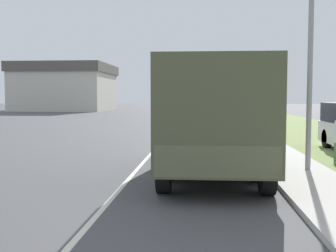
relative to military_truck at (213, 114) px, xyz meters
The scene contains 8 objects.
ground_plane 28.30m from the military_truck, 94.36° to the left, with size 180.00×180.00×0.00m, color #4C4C4F.
lane_centre_stripe 28.30m from the military_truck, 94.36° to the left, with size 0.12×120.00×0.00m.
sidewalk_right 28.31m from the military_truck, 85.22° to the left, with size 1.80×120.00×0.12m.
grass_strip_right 29.01m from the military_truck, 76.52° to the left, with size 7.00×120.00×0.02m.
military_truck is the anchor object (origin of this frame).
car_nearest_ahead 9.51m from the military_truck, 91.12° to the left, with size 1.71×3.98×1.37m.
car_second_ahead 21.57m from the military_truck, 90.10° to the left, with size 1.71×3.93×1.51m.
building_distant 57.59m from the military_truck, 111.72° to the left, with size 13.79×14.53×7.14m.
Camera 1 is at (1.83, 0.73, 2.10)m, focal length 45.00 mm.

